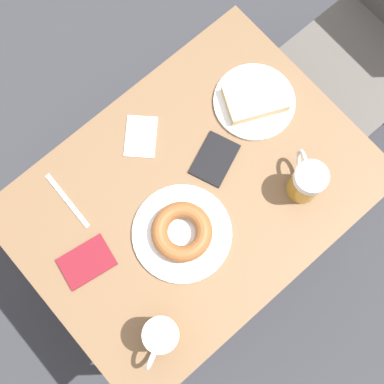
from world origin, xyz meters
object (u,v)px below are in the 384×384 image
Objects in this scene: beer_mug_left at (161,336)px; beer_mug_center at (306,181)px; napkin_folded at (142,136)px; passport_near_edge at (87,262)px; plate_with_cake at (255,100)px; fork at (67,201)px; passport_far_edge at (215,159)px; plate_with_donut at (182,232)px.

beer_mug_center is (-0.04, 0.50, 0.00)m from beer_mug_left.
napkin_folded is 0.96× the size of passport_near_edge.
beer_mug_left reaches higher than napkin_folded.
fork is at bearing -102.05° from plate_with_cake.
beer_mug_center is 0.43m from napkin_folded.
plate_with_cake reaches higher than passport_far_edge.
beer_mug_left is 1.00× the size of beer_mug_center.
plate_with_cake is at bearing 93.74° from passport_near_edge.
napkin_folded is at bearing 117.45° from passport_near_edge.
napkin_folded is 0.77× the size of fork.
passport_near_edge is (0.16, -0.31, 0.00)m from napkin_folded.
beer_mug_center is (0.25, -0.07, 0.05)m from plate_with_cake.
beer_mug_center is (0.11, 0.30, 0.04)m from plate_with_donut.
beer_mug_left is at bearing -4.36° from fork.
beer_mug_left is at bearing -62.60° from plate_with_cake.
plate_with_donut is (0.14, -0.37, 0.00)m from plate_with_cake.
plate_with_cake is at bearing 66.48° from napkin_folded.
beer_mug_center is 0.57m from passport_near_edge.
plate_with_cake is 0.54m from fork.
passport_near_edge is (-0.25, -0.03, -0.06)m from beer_mug_left.
fork is at bearing -147.31° from plate_with_donut.
napkin_folded is 0.90× the size of passport_far_edge.
plate_with_cake is at bearing 117.40° from beer_mug_left.
passport_near_edge is at bearing -91.38° from passport_far_edge.
napkin_folded is 0.25m from fork.
passport_near_edge is at bearing -111.71° from beer_mug_center.
beer_mug_center is 0.72× the size of fork.
beer_mug_left is at bearing -57.43° from passport_far_edge.
beer_mug_center is 0.90× the size of passport_near_edge.
plate_with_donut reaches higher than fork.
beer_mug_center reaches higher than passport_far_edge.
passport_near_edge is at bearing -86.26° from plate_with_cake.
passport_near_edge reaches higher than napkin_folded.
beer_mug_center is 0.93× the size of napkin_folded.
plate_with_donut is at bearing 128.51° from beer_mug_left.
plate_with_donut is 1.65× the size of passport_far_edge.
passport_near_edge and passport_far_edge have the same top height.
beer_mug_center is at bearing 30.18° from passport_far_edge.
plate_with_cake is 0.31m from napkin_folded.
passport_near_edge is at bearing -173.57° from beer_mug_left.
plate_with_cake is 0.64m from beer_mug_left.
beer_mug_left reaches higher than passport_far_edge.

